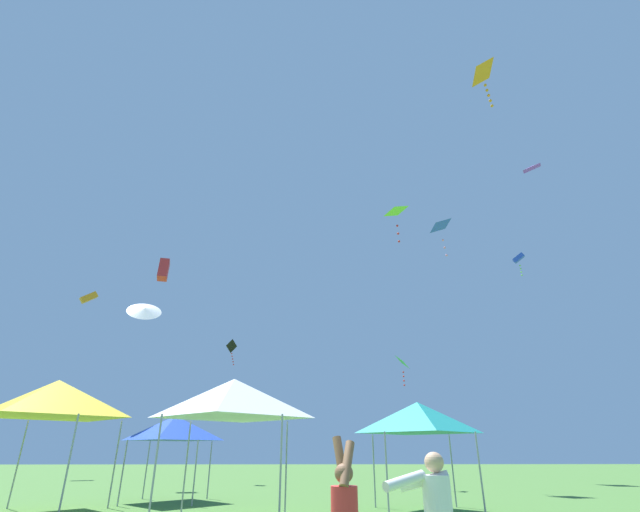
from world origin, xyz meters
TOP-DOWN VIEW (x-y plane):
  - canopy_tent_blue at (-4.47, 11.96)m, footprint 2.76×2.76m
  - canopy_tent_teal at (4.24, 8.84)m, footprint 2.97×2.97m
  - canopy_tent_yellow at (-7.40, 8.56)m, footprint 3.56×3.56m
  - canopy_tent_white at (-1.57, 7.37)m, footprint 3.45×3.45m
  - kite_orange_box at (-17.49, 29.11)m, footprint 1.35×1.20m
  - kite_blue_diamond at (11.29, 25.81)m, footprint 1.84×1.84m
  - kite_white_delta at (-7.02, 13.81)m, footprint 1.87×1.68m
  - kite_blue_box at (16.79, 24.87)m, footprint 0.96×0.72m
  - kite_red_box at (-8.55, 19.94)m, footprint 0.77×1.07m
  - kite_lime_diamond at (6.17, 18.68)m, footprint 1.45×1.24m
  - kite_green_diamond at (5.81, 18.12)m, footprint 0.69×0.64m
  - kite_purple_diamond at (13.69, 15.35)m, footprint 1.42×1.24m
  - kite_black_diamond at (-4.39, 22.87)m, footprint 0.63×0.64m
  - kite_orange_diamond at (9.67, 11.13)m, footprint 1.37×1.42m

SIDE VIEW (x-z plane):
  - canopy_tent_blue at x=-4.47m, z-range 1.03..3.98m
  - canopy_tent_teal at x=4.24m, z-range 1.11..4.29m
  - canopy_tent_white at x=-1.57m, z-range 1.29..4.98m
  - canopy_tent_yellow at x=-7.40m, z-range 1.33..5.14m
  - kite_green_diamond at x=5.81m, z-range 5.28..6.91m
  - kite_white_delta at x=-7.02m, z-range 7.14..8.34m
  - kite_black_diamond at x=-4.39m, z-range 7.13..8.67m
  - kite_red_box at x=-8.55m, z-range 11.40..12.94m
  - kite_orange_box at x=-17.49m, z-range 12.69..13.84m
  - kite_blue_box at x=16.79m, z-range 14.32..16.28m
  - kite_lime_diamond at x=6.17m, z-range 14.64..16.99m
  - kite_purple_diamond at x=13.69m, z-range 16.76..17.39m
  - kite_blue_diamond at x=11.29m, z-range 17.01..19.96m
  - kite_orange_diamond at x=9.67m, z-range 18.64..21.18m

